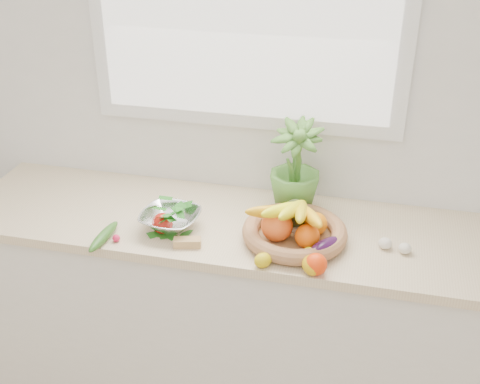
% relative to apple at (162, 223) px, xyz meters
% --- Properties ---
extents(back_wall, '(4.50, 0.02, 2.70)m').
position_rel_apple_xyz_m(back_wall, '(0.23, 0.44, 0.41)').
color(back_wall, white).
rests_on(back_wall, ground).
extents(counter_cabinet, '(2.20, 0.58, 0.86)m').
position_rel_apple_xyz_m(counter_cabinet, '(0.23, 0.14, -0.51)').
color(counter_cabinet, silver).
rests_on(counter_cabinet, ground).
extents(countertop, '(2.24, 0.62, 0.04)m').
position_rel_apple_xyz_m(countertop, '(0.23, 0.14, -0.06)').
color(countertop, beige).
rests_on(countertop, counter_cabinet).
extents(orange_loose, '(0.10, 0.10, 0.08)m').
position_rel_apple_xyz_m(orange_loose, '(0.62, -0.14, -0.00)').
color(orange_loose, '#FF3A08').
rests_on(orange_loose, countertop).
extents(lemon_a, '(0.10, 0.11, 0.07)m').
position_rel_apple_xyz_m(lemon_a, '(0.60, -0.14, -0.01)').
color(lemon_a, '#E0A70C').
rests_on(lemon_a, countertop).
extents(lemon_b, '(0.09, 0.09, 0.05)m').
position_rel_apple_xyz_m(lemon_b, '(0.43, -0.14, -0.01)').
color(lemon_b, '#DAB90B').
rests_on(lemon_b, countertop).
extents(lemon_c, '(0.07, 0.08, 0.06)m').
position_rel_apple_xyz_m(lemon_c, '(0.59, -0.07, -0.01)').
color(lemon_c, yellow).
rests_on(lemon_c, countertop).
extents(apple, '(0.10, 0.10, 0.08)m').
position_rel_apple_xyz_m(apple, '(0.00, 0.00, 0.00)').
color(apple, '#B3170E').
rests_on(apple, countertop).
extents(ginger, '(0.11, 0.07, 0.03)m').
position_rel_apple_xyz_m(ginger, '(0.12, -0.07, -0.03)').
color(ginger, tan).
rests_on(ginger, countertop).
extents(garlic_a, '(0.06, 0.06, 0.04)m').
position_rel_apple_xyz_m(garlic_a, '(0.93, 0.07, -0.02)').
color(garlic_a, silver).
rests_on(garlic_a, countertop).
extents(garlic_b, '(0.05, 0.05, 0.04)m').
position_rel_apple_xyz_m(garlic_b, '(0.52, 0.10, -0.02)').
color(garlic_b, silver).
rests_on(garlic_b, countertop).
extents(garlic_c, '(0.06, 0.06, 0.04)m').
position_rel_apple_xyz_m(garlic_c, '(0.85, 0.09, -0.02)').
color(garlic_c, beige).
rests_on(garlic_c, countertop).
extents(eggplant, '(0.16, 0.19, 0.07)m').
position_rel_apple_xyz_m(eggplant, '(0.64, -0.03, -0.00)').
color(eggplant, '#2F0E35').
rests_on(eggplant, countertop).
extents(cucumber, '(0.05, 0.22, 0.04)m').
position_rel_apple_xyz_m(cucumber, '(-0.20, -0.11, -0.02)').
color(cucumber, '#2B591A').
rests_on(cucumber, countertop).
extents(radish, '(0.04, 0.04, 0.03)m').
position_rel_apple_xyz_m(radish, '(-0.15, -0.10, -0.03)').
color(radish, '#DF1B47').
rests_on(radish, countertop).
extents(potted_herb, '(0.25, 0.25, 0.38)m').
position_rel_apple_xyz_m(potted_herb, '(0.47, 0.29, 0.17)').
color(potted_herb, '#497F2E').
rests_on(potted_herb, countertop).
extents(fruit_basket, '(0.49, 0.49, 0.20)m').
position_rel_apple_xyz_m(fruit_basket, '(0.51, 0.07, 0.01)').
color(fruit_basket, '#AF864E').
rests_on(fruit_basket, countertop).
extents(colander_with_spinach, '(0.25, 0.25, 0.12)m').
position_rel_apple_xyz_m(colander_with_spinach, '(0.02, 0.03, 0.02)').
color(colander_with_spinach, silver).
rests_on(colander_with_spinach, countertop).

